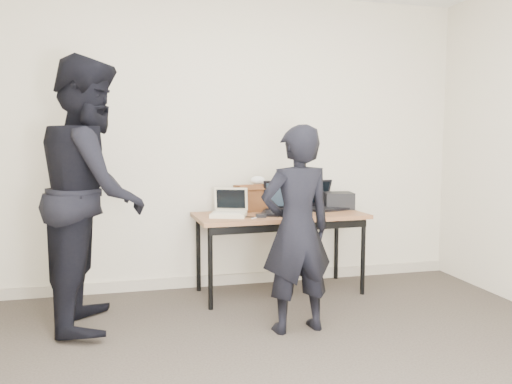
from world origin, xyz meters
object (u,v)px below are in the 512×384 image
object	(u,v)px
laptop_center	(283,206)
person_observer	(93,193)
laptop_right	(321,203)
laptop_beige	(229,211)
person_typist	(297,229)
desk	(280,220)
equipment_box	(338,201)
leather_satchel	(255,197)

from	to	relation	value
laptop_center	person_observer	distance (m)	1.64
laptop_right	laptop_beige	bearing A→B (deg)	175.30
laptop_beige	person_observer	xyz separation A→B (m)	(-1.09, -0.35, 0.22)
person_typist	person_observer	bearing A→B (deg)	-26.99
laptop_center	person_typist	world-z (taller)	person_typist
desk	laptop_center	world-z (taller)	laptop_center
laptop_right	person_typist	distance (m)	1.23
desk	equipment_box	xyz separation A→B (m)	(0.63, 0.19, 0.14)
desk	person_typist	distance (m)	0.89
desk	leather_satchel	xyz separation A→B (m)	(-0.18, 0.23, 0.19)
desk	laptop_beige	distance (m)	0.48
equipment_box	leather_satchel	bearing A→B (deg)	177.47
equipment_box	person_typist	xyz separation A→B (m)	(-0.77, -1.07, -0.06)
leather_satchel	desk	bearing A→B (deg)	-61.63
desk	person_typist	bearing A→B (deg)	-102.32
laptop_right	equipment_box	bearing A→B (deg)	-19.65
laptop_center	person_observer	world-z (taller)	person_observer
desk	equipment_box	distance (m)	0.67
person_typist	person_observer	world-z (taller)	person_observer
leather_satchel	person_observer	size ratio (longest dim) A/B	0.20
person_typist	laptop_beige	bearing A→B (deg)	-76.27
desk	laptop_beige	bearing A→B (deg)	178.52
desk	person_observer	size ratio (longest dim) A/B	0.78
person_observer	desk	bearing A→B (deg)	-74.91
equipment_box	person_observer	xyz separation A→B (m)	(-2.18, -0.56, 0.19)
leather_satchel	person_typist	world-z (taller)	person_typist
leather_satchel	equipment_box	world-z (taller)	leather_satchel
person_observer	equipment_box	bearing A→B (deg)	-73.81
laptop_beige	leather_satchel	size ratio (longest dim) A/B	0.96
laptop_right	leather_satchel	distance (m)	0.65
person_observer	laptop_right	bearing A→B (deg)	-72.54
laptop_beige	person_typist	size ratio (longest dim) A/B	0.25
leather_satchel	equipment_box	size ratio (longest dim) A/B	1.42
desk	leather_satchel	distance (m)	0.34
laptop_center	equipment_box	distance (m)	0.63
laptop_center	leather_satchel	size ratio (longest dim) A/B	1.22
laptop_beige	laptop_right	bearing A→B (deg)	32.16
person_typist	laptop_center	bearing A→B (deg)	-107.73
person_typist	laptop_right	bearing A→B (deg)	-126.22
laptop_beige	person_observer	world-z (taller)	person_observer
laptop_center	laptop_right	bearing A→B (deg)	43.75
leather_satchel	person_observer	xyz separation A→B (m)	(-1.37, -0.59, 0.14)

